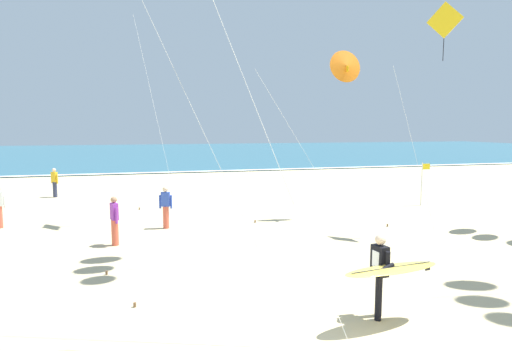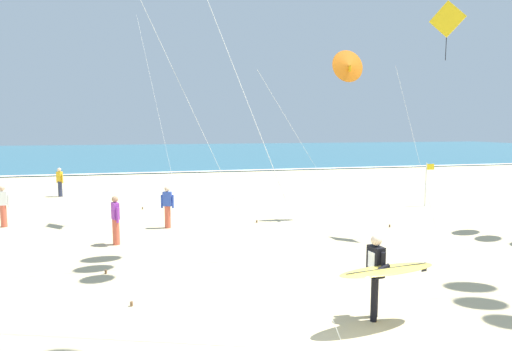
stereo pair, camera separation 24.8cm
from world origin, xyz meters
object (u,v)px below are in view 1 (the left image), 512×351
(kite_diamond_golden_high, at_px, (443,28))
(bystander_yellow_top, at_px, (55,182))
(bystander_blue_top, at_px, (166,207))
(lifeguard_flag, at_px, (423,180))
(surfer_lead, at_px, (385,270))
(kite_delta_amber_far, at_px, (345,66))
(bystander_purple_top, at_px, (115,221))

(kite_diamond_golden_high, relative_size, bystander_yellow_top, 5.02)
(bystander_blue_top, xyz_separation_m, lifeguard_flag, (12.28, 1.60, 0.45))
(surfer_lead, height_order, lifeguard_flag, lifeguard_flag)
(kite_delta_amber_far, xyz_separation_m, bystander_yellow_top, (-12.76, 8.76, -5.43))
(bystander_blue_top, height_order, lifeguard_flag, lifeguard_flag)
(surfer_lead, bearing_deg, kite_delta_amber_far, 68.46)
(surfer_lead, bearing_deg, lifeguard_flag, 50.89)
(lifeguard_flag, bearing_deg, bystander_yellow_top, 157.89)
(kite_delta_amber_far, bearing_deg, kite_diamond_golden_high, -60.28)
(bystander_purple_top, xyz_separation_m, bystander_yellow_top, (-3.78, 10.76, 0.00))
(bystander_yellow_top, xyz_separation_m, lifeguard_flag, (17.77, -7.22, 0.45))
(kite_diamond_golden_high, height_order, bystander_purple_top, kite_diamond_golden_high)
(bystander_blue_top, bearing_deg, bystander_purple_top, -131.21)
(kite_diamond_golden_high, bearing_deg, kite_delta_amber_far, 119.72)
(bystander_blue_top, bearing_deg, lifeguard_flag, 7.41)
(bystander_purple_top, height_order, lifeguard_flag, lifeguard_flag)
(kite_diamond_golden_high, bearing_deg, lifeguard_flag, 57.56)
(bystander_purple_top, distance_m, bystander_blue_top, 2.58)
(kite_delta_amber_far, bearing_deg, bystander_yellow_top, 145.53)
(surfer_lead, height_order, bystander_blue_top, surfer_lead)
(kite_diamond_golden_high, xyz_separation_m, bystander_yellow_top, (-14.66, 12.10, -6.32))
(surfer_lead, height_order, bystander_yellow_top, surfer_lead)
(bystander_yellow_top, distance_m, lifeguard_flag, 19.18)
(bystander_purple_top, bearing_deg, kite_delta_amber_far, 12.56)
(surfer_lead, distance_m, bystander_yellow_top, 19.99)
(bystander_purple_top, bearing_deg, bystander_yellow_top, 109.37)
(lifeguard_flag, bearing_deg, kite_diamond_golden_high, -122.44)
(bystander_yellow_top, height_order, lifeguard_flag, lifeguard_flag)
(surfer_lead, relative_size, lifeguard_flag, 1.02)
(bystander_purple_top, bearing_deg, bystander_blue_top, 48.79)
(kite_diamond_golden_high, bearing_deg, surfer_lead, -134.02)
(surfer_lead, relative_size, bystander_purple_top, 1.34)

